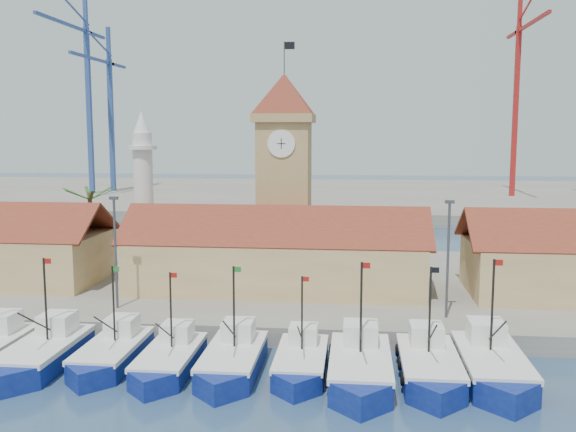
# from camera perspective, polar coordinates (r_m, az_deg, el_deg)

# --- Properties ---
(ground) EXTENTS (400.00, 400.00, 0.00)m
(ground) POSITION_cam_1_polar(r_m,az_deg,el_deg) (40.35, -4.57, -15.24)
(ground) COLOR navy
(ground) RESTS_ON ground
(quay) EXTENTS (140.00, 32.00, 1.50)m
(quay) POSITION_cam_1_polar(r_m,az_deg,el_deg) (62.74, -0.52, -6.20)
(quay) COLOR gray
(quay) RESTS_ON ground
(terminal) EXTENTS (240.00, 80.00, 2.00)m
(terminal) POSITION_cam_1_polar(r_m,az_deg,el_deg) (147.46, 3.30, 1.77)
(terminal) COLOR gray
(terminal) RESTS_ON ground
(boat_1) EXTENTS (3.69, 10.11, 7.65)m
(boat_1) POSITION_cam_1_polar(r_m,az_deg,el_deg) (46.58, -21.06, -11.53)
(boat_1) COLOR navy
(boat_1) RESTS_ON ground
(boat_2) EXTENTS (3.39, 9.28, 7.03)m
(boat_2) POSITION_cam_1_polar(r_m,az_deg,el_deg) (45.46, -15.49, -11.86)
(boat_2) COLOR navy
(boat_2) RESTS_ON ground
(boat_3) EXTENTS (3.31, 9.07, 6.86)m
(boat_3) POSITION_cam_1_polar(r_m,az_deg,el_deg) (43.46, -10.59, -12.65)
(boat_3) COLOR navy
(boat_3) RESTS_ON ground
(boat_4) EXTENTS (3.53, 9.68, 7.33)m
(boat_4) POSITION_cam_1_polar(r_m,az_deg,el_deg) (42.67, -5.01, -12.86)
(boat_4) COLOR navy
(boat_4) RESTS_ON ground
(boat_5) EXTENTS (3.21, 8.81, 6.66)m
(boat_5) POSITION_cam_1_polar(r_m,az_deg,el_deg) (42.48, 1.14, -13.03)
(boat_5) COLOR navy
(boat_5) RESTS_ON ground
(boat_6) EXTENTS (3.83, 10.49, 7.93)m
(boat_6) POSITION_cam_1_polar(r_m,az_deg,el_deg) (41.32, 6.44, -13.48)
(boat_6) COLOR navy
(boat_6) RESTS_ON ground
(boat_7) EXTENTS (3.65, 9.99, 7.56)m
(boat_7) POSITION_cam_1_polar(r_m,az_deg,el_deg) (42.32, 12.49, -13.16)
(boat_7) COLOR navy
(boat_7) RESTS_ON ground
(boat_8) EXTENTS (3.89, 10.67, 8.07)m
(boat_8) POSITION_cam_1_polar(r_m,az_deg,el_deg) (43.28, 17.77, -12.79)
(boat_8) COLOR navy
(boat_8) RESTS_ON ground
(hall_center) EXTENTS (27.04, 10.13, 7.61)m
(hall_center) POSITION_cam_1_polar(r_m,az_deg,el_deg) (58.16, -0.98, -4.02)
(hall_center) COLOR #D9B277
(hall_center) RESTS_ON quay
(clock_tower) EXTENTS (5.80, 5.80, 22.70)m
(clock_tower) POSITION_cam_1_polar(r_m,az_deg,el_deg) (63.06, -0.33, 4.18)
(clock_tower) COLOR tan
(clock_tower) RESTS_ON quay
(minaret) EXTENTS (3.00, 3.00, 16.30)m
(minaret) POSITION_cam_1_polar(r_m,az_deg,el_deg) (68.46, -12.72, 2.39)
(minaret) COLOR silver
(minaret) RESTS_ON quay
(palm_tree) EXTENTS (5.60, 5.03, 8.39)m
(palm_tree) POSITION_cam_1_polar(r_m,az_deg,el_deg) (68.78, -17.12, -0.66)
(palm_tree) COLOR brown
(palm_tree) RESTS_ON quay
(lamp_posts) EXTENTS (80.70, 0.25, 9.03)m
(lamp_posts) POSITION_cam_1_polar(r_m,az_deg,el_deg) (49.84, -1.54, -3.04)
(lamp_posts) COLOR #3F3F44
(lamp_posts) RESTS_ON quay
(crane_blue_far) EXTENTS (1.00, 32.76, 43.46)m
(crane_blue_far) POSITION_cam_1_polar(r_m,az_deg,el_deg) (149.75, -17.55, 11.15)
(crane_blue_far) COLOR #2E4B8F
(crane_blue_far) RESTS_ON terminal
(crane_blue_near) EXTENTS (1.00, 30.46, 37.29)m
(crane_blue_near) POSITION_cam_1_polar(r_m,az_deg,el_deg) (154.24, -15.67, 9.76)
(crane_blue_near) COLOR #2E4B8F
(crane_blue_near) RESTS_ON terminal
(crane_red_right) EXTENTS (1.00, 31.56, 42.59)m
(crane_red_right) POSITION_cam_1_polar(r_m,az_deg,el_deg) (144.61, 19.78, 10.98)
(crane_red_right) COLOR #A71C19
(crane_red_right) RESTS_ON terminal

